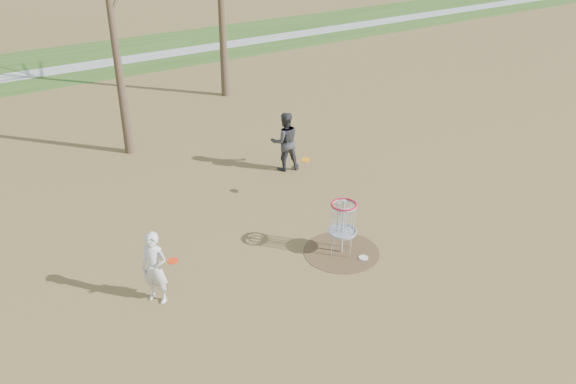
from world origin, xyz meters
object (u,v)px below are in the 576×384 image
Objects in this scene: player_throwing at (285,141)px; disc_grounded at (363,258)px; player_standing at (155,268)px; disc_golf_basket at (343,219)px.

player_throwing reaches higher than disc_grounded.
disc_grounded is (-1.23, -5.05, -0.89)m from player_throwing.
player_standing is 1.19× the size of disc_golf_basket.
player_standing is at bearing 52.18° from player_throwing.
disc_grounded is at bearing -62.93° from disc_golf_basket.
player_standing reaches higher than disc_golf_basket.
player_standing is at bearing 164.30° from disc_grounded.
disc_golf_basket is at bearing 45.07° from player_standing.
disc_grounded is 0.16× the size of disc_golf_basket.
player_throwing is 8.28× the size of disc_grounded.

